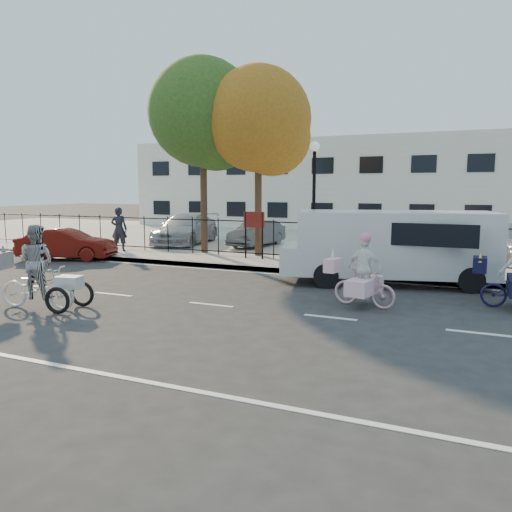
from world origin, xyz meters
The scene contains 18 objects.
ground centered at (0.00, 0.00, 0.00)m, with size 120.00×120.00×0.00m, color #333334.
road_markings centered at (0.00, 0.00, 0.01)m, with size 60.00×9.52×0.01m, color silver, non-canonical shape.
curb centered at (0.00, 5.05, 0.07)m, with size 60.00×0.10×0.15m, color #A8A399.
sidewalk centered at (0.00, 6.10, 0.07)m, with size 60.00×2.20×0.15m, color #A8A399.
parking_lot centered at (0.00, 15.00, 0.07)m, with size 60.00×15.60×0.15m, color #A8A399.
iron_fence centered at (0.00, 7.20, 0.90)m, with size 58.00×0.06×1.50m, color black, non-canonical shape.
building centered at (0.00, 25.00, 3.00)m, with size 34.00×10.00×6.00m, color silver.
lamppost centered at (0.50, 6.80, 3.11)m, with size 0.36×0.36×4.33m.
street_sign centered at (-1.85, 6.80, 1.42)m, with size 0.85×0.06×1.80m.
zebra_trike centered at (-3.60, -1.95, 0.78)m, with size 2.35×1.20×2.01m.
unicorn_bike centered at (3.44, 1.32, 0.67)m, with size 1.83×1.30×1.80m.
white_van centered at (3.59, 4.50, 1.20)m, with size 6.48×3.33×2.16m.
red_sedan centered at (-8.99, 4.50, 0.62)m, with size 1.31×3.75×1.24m, color #590F0A.
pedestrian centered at (-8.05, 6.58, 1.09)m, with size 0.69×0.45×1.89m, color black.
lot_car_a centered at (-6.98, 10.23, 0.87)m, with size 2.00×4.93×1.43m, color #A8A9B0.
lot_car_c centered at (-3.41, 10.66, 0.74)m, with size 1.25×3.59×1.18m, color #4C4E53.
tree_west centered at (-4.39, 7.76, 5.66)m, with size 4.41×4.41×8.09m.
tree_mid centered at (-1.94, 7.81, 5.29)m, with size 4.12×4.12×7.56m.
Camera 1 is at (5.80, -10.52, 2.86)m, focal length 35.00 mm.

